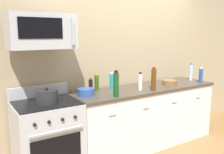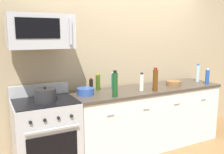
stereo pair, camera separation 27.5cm
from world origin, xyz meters
The scene contains 16 objects.
ground_plane centered at (0.00, 0.00, 0.00)m, with size 6.55×6.55×0.00m, color olive.
back_wall centered at (0.00, 0.41, 1.35)m, with size 5.46×0.10×2.70m, color tan.
counter_unit centered at (0.00, 0.00, 0.46)m, with size 2.37×0.66×0.92m.
range_oven centered at (-1.56, 0.00, 0.47)m, with size 0.76×0.69×1.07m.
microwave centered at (-1.56, 0.05, 1.75)m, with size 0.74×0.44×0.40m.
bottle_wine_amber centered at (-0.05, -0.21, 1.08)m, with size 0.07×0.07×0.34m.
bottle_dish_soap centered at (-0.51, 0.19, 1.04)m, with size 0.06×0.06×0.25m.
bottle_soda_blue centered at (1.01, -0.20, 1.04)m, with size 0.06×0.06×0.25m.
bottle_olive_oil centered at (-0.75, 0.22, 1.03)m, with size 0.06×0.06×0.24m.
bottle_soy_sauce_dark centered at (-0.88, 0.14, 1.02)m, with size 0.05×0.05×0.20m.
bottle_wine_green centered at (-0.71, -0.23, 1.08)m, with size 0.07×0.07×0.34m.
bottle_vinegar_white centered at (-0.20, -0.10, 1.04)m, with size 0.06×0.06×0.26m.
bottle_water_clear centered at (1.03, 0.03, 1.06)m, with size 0.06×0.06×0.30m.
bowl_blue_mixing centered at (-1.01, 0.04, 0.97)m, with size 0.23×0.23×0.09m.
bowl_wooden_salad centered at (0.44, -0.04, 0.96)m, with size 0.23×0.23×0.07m.
stockpot centered at (-1.56, -0.05, 1.00)m, with size 0.26×0.26×0.19m.
Camera 2 is at (-2.16, -2.94, 1.72)m, focal length 39.26 mm.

